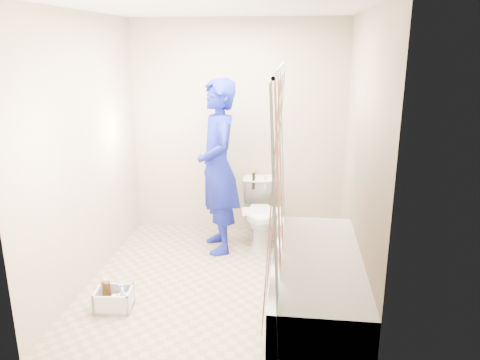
# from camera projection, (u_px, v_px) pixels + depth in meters

# --- Properties ---
(floor) EXTENTS (2.60, 2.60, 0.00)m
(floor) POSITION_uv_depth(u_px,v_px,m) (221.00, 281.00, 4.35)
(floor) COLOR tan
(floor) RESTS_ON ground
(ceiling) EXTENTS (2.40, 2.60, 0.02)m
(ceiling) POSITION_uv_depth(u_px,v_px,m) (217.00, 7.00, 3.67)
(ceiling) COLOR white
(ceiling) RESTS_ON wall_back
(wall_back) EXTENTS (2.40, 0.02, 2.40)m
(wall_back) POSITION_uv_depth(u_px,v_px,m) (238.00, 129.00, 5.25)
(wall_back) COLOR #B1A988
(wall_back) RESTS_ON ground
(wall_front) EXTENTS (2.40, 0.02, 2.40)m
(wall_front) POSITION_uv_depth(u_px,v_px,m) (183.00, 206.00, 2.77)
(wall_front) COLOR #B1A988
(wall_front) RESTS_ON ground
(wall_left) EXTENTS (0.02, 2.60, 2.40)m
(wall_left) POSITION_uv_depth(u_px,v_px,m) (86.00, 152.00, 4.15)
(wall_left) COLOR #B1A988
(wall_left) RESTS_ON ground
(wall_right) EXTENTS (0.02, 2.60, 2.40)m
(wall_right) POSITION_uv_depth(u_px,v_px,m) (362.00, 160.00, 3.87)
(wall_right) COLOR #B1A988
(wall_right) RESTS_ON ground
(bathtub) EXTENTS (0.70, 1.75, 0.50)m
(bathtub) POSITION_uv_depth(u_px,v_px,m) (316.00, 283.00, 3.77)
(bathtub) COLOR white
(bathtub) RESTS_ON ground
(curtain_rod) EXTENTS (0.02, 1.90, 0.02)m
(curtain_rod) POSITION_uv_depth(u_px,v_px,m) (280.00, 69.00, 3.33)
(curtain_rod) COLOR silver
(curtain_rod) RESTS_ON wall_back
(shower_curtain) EXTENTS (0.06, 1.75, 1.80)m
(shower_curtain) POSITION_uv_depth(u_px,v_px,m) (277.00, 193.00, 3.59)
(shower_curtain) COLOR silver
(shower_curtain) RESTS_ON curtain_rod
(toilet) EXTENTS (0.48, 0.72, 0.69)m
(toilet) POSITION_uv_depth(u_px,v_px,m) (261.00, 213.00, 5.11)
(toilet) COLOR silver
(toilet) RESTS_ON ground
(tank_lid) EXTENTS (0.44, 0.24, 0.03)m
(tank_lid) POSITION_uv_depth(u_px,v_px,m) (262.00, 211.00, 4.98)
(tank_lid) COLOR white
(tank_lid) RESTS_ON toilet
(tank_internals) EXTENTS (0.17, 0.06, 0.23)m
(tank_internals) POSITION_uv_depth(u_px,v_px,m) (257.00, 179.00, 5.19)
(tank_internals) COLOR black
(tank_internals) RESTS_ON toilet
(plumber) EXTENTS (0.64, 0.77, 1.80)m
(plumber) POSITION_uv_depth(u_px,v_px,m) (218.00, 167.00, 4.80)
(plumber) COLOR #0F0E91
(plumber) RESTS_ON ground
(cleaning_caddy) EXTENTS (0.32, 0.26, 0.22)m
(cleaning_caddy) POSITION_uv_depth(u_px,v_px,m) (115.00, 300.00, 3.87)
(cleaning_caddy) COLOR silver
(cleaning_caddy) RESTS_ON ground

